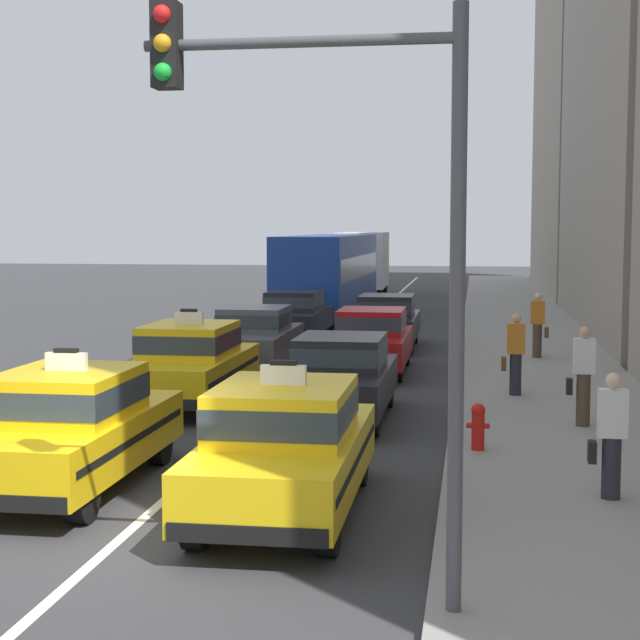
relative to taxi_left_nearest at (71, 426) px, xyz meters
The scene contains 19 objects.
ground_plane 2.65m from the taxi_left_nearest, 55.58° to the right, with size 160.00×160.00×0.00m, color #353538.
lane_stripe_left_right 18.01m from the taxi_left_nearest, 85.49° to the left, with size 0.14×80.00×0.01m, color silver.
sidewalk_curb 14.74m from the taxi_left_nearest, 61.53° to the left, with size 4.00×90.00×0.15m, color gray.
taxi_left_nearest is the anchor object (origin of this frame).
taxi_left_second 6.49m from the taxi_left_nearest, 91.57° to the left, with size 1.83×4.56×1.96m.
sedan_left_third 11.75m from the taxi_left_nearest, 90.11° to the left, with size 1.80×4.32×1.58m.
sedan_left_fourth 17.90m from the taxi_left_nearest, 90.41° to the left, with size 1.81×4.32×1.58m.
bus_left_fifth 26.32m from the taxi_left_nearest, 90.58° to the left, with size 2.66×11.23×3.22m.
box_truck_left_sixth 37.87m from the taxi_left_nearest, 90.21° to the left, with size 2.45×7.02×3.27m.
taxi_right_nearest 3.20m from the taxi_left_nearest, 13.47° to the right, with size 1.84×4.57×1.96m.
sedan_right_second 6.23m from the taxi_left_nearest, 61.32° to the left, with size 1.76×4.30×1.58m.
sedan_right_third 11.91m from the taxi_left_nearest, 75.71° to the left, with size 1.79×4.31×1.58m.
sedan_right_fourth 16.83m from the taxi_left_nearest, 80.20° to the left, with size 1.80×4.32×1.58m.
pedestrian_near_crosswalk 15.66m from the taxi_left_nearest, 63.20° to the left, with size 0.47×0.24×1.70m.
pedestrian_mid_block 10.07m from the taxi_left_nearest, 51.64° to the left, with size 0.47×0.24×1.67m.
pedestrian_by_storefront 8.73m from the taxi_left_nearest, 33.51° to the left, with size 0.47×0.24×1.73m.
pedestrian_trailing 7.14m from the taxi_left_nearest, ahead, with size 0.47×0.24×1.61m.
fire_hydrant 6.10m from the taxi_left_nearest, 25.65° to the left, with size 0.36×0.22×0.73m.
traffic_light_pole 6.56m from the taxi_left_nearest, 42.85° to the right, with size 2.87×0.33×5.58m.
Camera 1 is at (4.00, -10.78, 3.60)m, focal length 56.58 mm.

